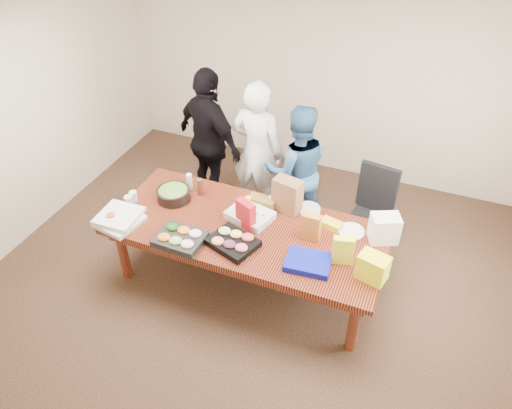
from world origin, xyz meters
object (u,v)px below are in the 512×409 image
at_px(person_center, 257,152).
at_px(sheet_cake, 250,215).
at_px(office_chair, 370,219).
at_px(salad_bowl, 174,194).
at_px(conference_table, 247,254).
at_px(person_right, 297,170).

xyz_separation_m(person_center, sheet_cake, (0.32, -1.00, -0.11)).
bearing_deg(office_chair, person_center, 179.34).
distance_m(sheet_cake, salad_bowl, 0.89).
height_order(person_center, sheet_cake, person_center).
bearing_deg(conference_table, sheet_cake, 100.71).
bearing_deg(person_right, sheet_cake, 51.93).
distance_m(conference_table, sheet_cake, 0.44).
bearing_deg(office_chair, conference_table, -131.49).
distance_m(conference_table, office_chair, 1.43).
bearing_deg(office_chair, sheet_cake, -137.16).
distance_m(conference_table, salad_bowl, 1.03).
bearing_deg(person_center, sheet_cake, 110.09).
xyz_separation_m(person_center, person_right, (0.51, -0.05, -0.09)).
bearing_deg(salad_bowl, conference_table, -8.86).
height_order(conference_table, office_chair, office_chair).
xyz_separation_m(conference_table, salad_bowl, (-0.92, 0.14, 0.43)).
distance_m(person_center, person_right, 0.52).
distance_m(office_chair, sheet_cake, 1.38).
height_order(office_chair, person_center, person_center).
relative_size(office_chair, salad_bowl, 2.85).
bearing_deg(person_right, salad_bowl, 14.74).
height_order(conference_table, salad_bowl, salad_bowl).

